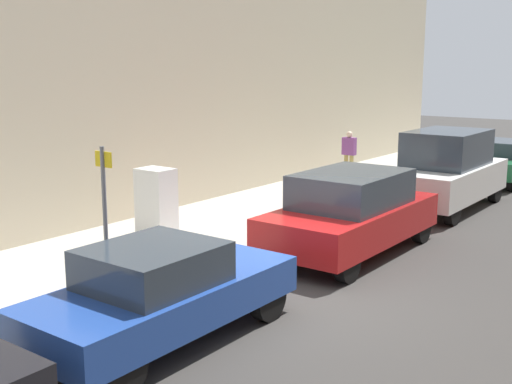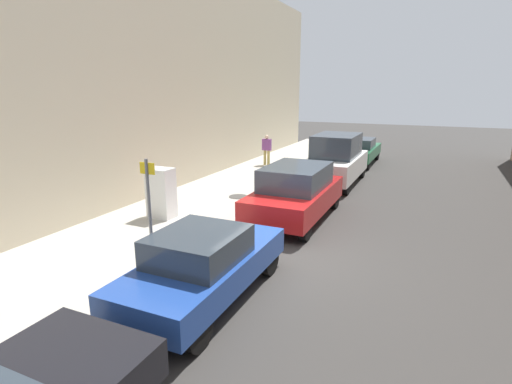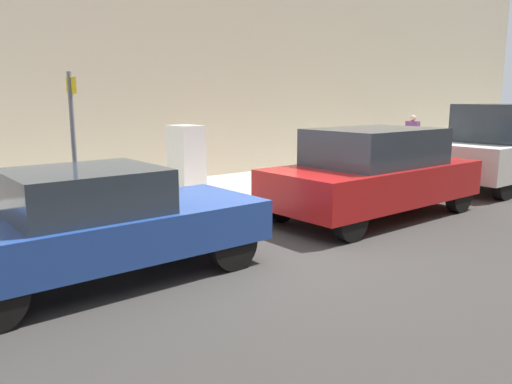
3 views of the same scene
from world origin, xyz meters
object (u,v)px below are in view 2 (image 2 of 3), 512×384
object	(u,v)px
street_sign_post	(150,211)
parked_sedan_green	(358,150)
pedestrian_walking_far	(267,148)
fire_hydrant	(302,168)
discarded_refrigerator	(161,193)
parked_suv_red	(296,192)
parked_hatchback_blue	(204,264)
parked_van_white	(336,159)

from	to	relation	value
street_sign_post	parked_sedan_green	xyz separation A→B (m)	(1.44, 15.93, -0.82)
street_sign_post	pedestrian_walking_far	bearing A→B (deg)	101.93
fire_hydrant	parked_sedan_green	bearing A→B (deg)	72.22
discarded_refrigerator	street_sign_post	bearing A→B (deg)	-55.51
discarded_refrigerator	street_sign_post	distance (m)	4.02
fire_hydrant	parked_suv_red	size ratio (longest dim) A/B	0.16
parked_hatchback_blue	pedestrian_walking_far	bearing A→B (deg)	107.68
parked_van_white	pedestrian_walking_far	bearing A→B (deg)	153.69
street_sign_post	fire_hydrant	bearing A→B (deg)	90.90
street_sign_post	pedestrian_walking_far	xyz separation A→B (m)	(-2.68, 12.68, -0.52)
parked_hatchback_blue	discarded_refrigerator	bearing A→B (deg)	136.38
fire_hydrant	parked_van_white	size ratio (longest dim) A/B	0.15
parked_suv_red	parked_van_white	world-z (taller)	parked_van_white
street_sign_post	fire_hydrant	distance (m)	10.95
discarded_refrigerator	fire_hydrant	bearing A→B (deg)	74.76
parked_van_white	discarded_refrigerator	bearing A→B (deg)	-116.60
parked_van_white	parked_sedan_green	size ratio (longest dim) A/B	1.03
street_sign_post	parked_hatchback_blue	world-z (taller)	street_sign_post
pedestrian_walking_far	street_sign_post	bearing A→B (deg)	148.26
pedestrian_walking_far	parked_van_white	xyz separation A→B (m)	(4.12, -2.04, 0.02)
parked_hatchback_blue	parked_van_white	bearing A→B (deg)	90.00
street_sign_post	pedestrian_walking_far	world-z (taller)	street_sign_post
discarded_refrigerator	parked_sedan_green	distance (m)	13.18
parked_hatchback_blue	fire_hydrant	bearing A→B (deg)	98.23
parked_sedan_green	parked_suv_red	bearing A→B (deg)	-90.00
parked_van_white	parked_sedan_green	xyz separation A→B (m)	(0.00, 5.28, -0.32)
discarded_refrigerator	parked_hatchback_blue	distance (m)	5.10
parked_suv_red	parked_sedan_green	distance (m)	10.65
discarded_refrigerator	pedestrian_walking_far	size ratio (longest dim) A/B	0.99
street_sign_post	fire_hydrant	xyz separation A→B (m)	(-0.17, 10.90, -1.05)
parked_suv_red	street_sign_post	bearing A→B (deg)	-105.29
discarded_refrigerator	street_sign_post	world-z (taller)	street_sign_post
parked_suv_red	parked_van_white	size ratio (longest dim) A/B	0.98
fire_hydrant	parked_hatchback_blue	distance (m)	11.26
discarded_refrigerator	pedestrian_walking_far	bearing A→B (deg)	92.62
pedestrian_walking_far	parked_van_white	bearing A→B (deg)	-159.99
fire_hydrant	parked_suv_red	distance (m)	5.86
parked_hatchback_blue	parked_sedan_green	distance (m)	16.17
street_sign_post	parked_hatchback_blue	bearing A→B (deg)	-9.59
pedestrian_walking_far	parked_hatchback_blue	bearing A→B (deg)	154.01
fire_hydrant	parked_sedan_green	size ratio (longest dim) A/B	0.16
street_sign_post	fire_hydrant	size ratio (longest dim) A/B	3.51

